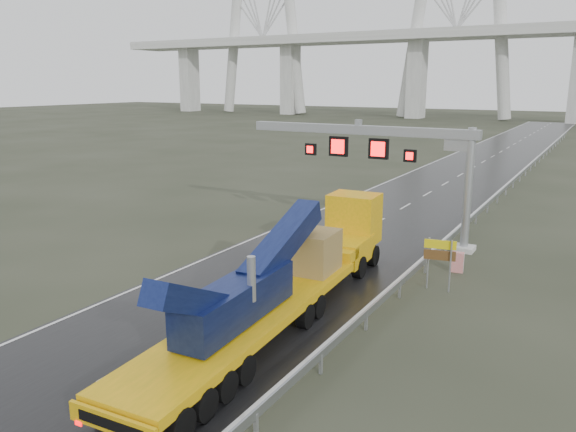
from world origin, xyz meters
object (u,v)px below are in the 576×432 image
Objects in this scene: sign_gantry at (390,151)px; striped_barrier at (457,262)px; heavy_haul_truck at (299,267)px; exit_sign_pair at (440,255)px.

sign_gantry reaches higher than striped_barrier.
sign_gantry is at bearing 88.33° from heavy_haul_truck.
heavy_haul_truck is 7.82× the size of exit_sign_pair.
exit_sign_pair is at bearing -101.04° from striped_barrier.
heavy_haul_truck is (0.40, -12.09, -3.83)m from sign_gantry.
sign_gantry is 8.41m from striped_barrier.
sign_gantry is at bearing 115.59° from exit_sign_pair.
heavy_haul_truck is at bearing -88.12° from sign_gantry.
striped_barrier is (4.99, 8.10, -1.25)m from heavy_haul_truck.
exit_sign_pair is (5.24, -7.12, -3.85)m from sign_gantry.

